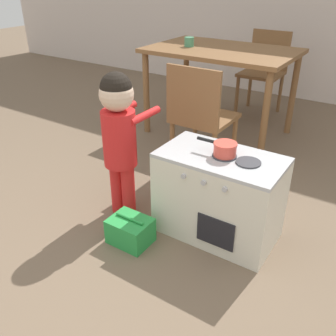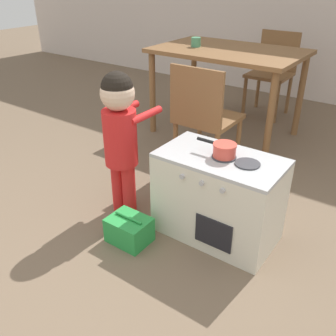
{
  "view_description": "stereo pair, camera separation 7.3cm",
  "coord_description": "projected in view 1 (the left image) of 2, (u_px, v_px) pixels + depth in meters",
  "views": [
    {
      "loc": [
        0.99,
        -0.64,
        1.4
      ],
      "look_at": [
        -0.04,
        0.93,
        0.38
      ],
      "focal_mm": 40.0,
      "sensor_mm": 36.0,
      "label": 1
    },
    {
      "loc": [
        1.05,
        -0.6,
        1.4
      ],
      "look_at": [
        -0.04,
        0.93,
        0.38
      ],
      "focal_mm": 40.0,
      "sensor_mm": 36.0,
      "label": 2
    }
  ],
  "objects": [
    {
      "name": "ground_plane",
      "position": [
        59.0,
        333.0,
        1.62
      ],
      "size": [
        16.0,
        16.0,
        0.0
      ],
      "primitive_type": "plane",
      "color": "brown"
    },
    {
      "name": "play_kitchen",
      "position": [
        219.0,
        196.0,
        2.11
      ],
      "size": [
        0.67,
        0.39,
        0.52
      ],
      "color": "silver",
      "rests_on": "ground_plane"
    },
    {
      "name": "toy_pot",
      "position": [
        225.0,
        148.0,
        1.96
      ],
      "size": [
        0.23,
        0.12,
        0.07
      ],
      "color": "#E04C3D",
      "rests_on": "play_kitchen"
    },
    {
      "name": "child_figure",
      "position": [
        119.0,
        128.0,
        2.14
      ],
      "size": [
        0.22,
        0.36,
        0.91
      ],
      "color": "red",
      "rests_on": "ground_plane"
    },
    {
      "name": "toy_basket",
      "position": [
        130.0,
        231.0,
        2.12
      ],
      "size": [
        0.23,
        0.18,
        0.17
      ],
      "color": "green",
      "rests_on": "ground_plane"
    },
    {
      "name": "dining_table",
      "position": [
        222.0,
        60.0,
        3.26
      ],
      "size": [
        1.25,
        0.83,
        0.77
      ],
      "color": "brown",
      "rests_on": "ground_plane"
    },
    {
      "name": "dining_chair_near",
      "position": [
        201.0,
        116.0,
        2.67
      ],
      "size": [
        0.4,
        0.4,
        0.83
      ],
      "color": "brown",
      "rests_on": "ground_plane"
    },
    {
      "name": "dining_chair_far",
      "position": [
        264.0,
        70.0,
        3.87
      ],
      "size": [
        0.4,
        0.4,
        0.83
      ],
      "rotation": [
        0.0,
        0.0,
        3.14
      ],
      "color": "brown",
      "rests_on": "ground_plane"
    },
    {
      "name": "cup_on_table",
      "position": [
        189.0,
        42.0,
        3.27
      ],
      "size": [
        0.08,
        0.08,
        0.08
      ],
      "color": "#478E66",
      "rests_on": "dining_table"
    }
  ]
}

